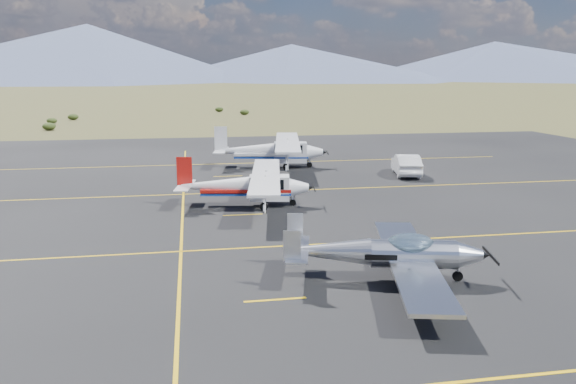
{
  "coord_description": "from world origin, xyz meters",
  "views": [
    {
      "loc": [
        -5.44,
        -19.93,
        7.02
      ],
      "look_at": [
        -1.08,
        5.21,
        1.6
      ],
      "focal_mm": 35.0,
      "sensor_mm": 36.0,
      "label": 1
    }
  ],
  "objects_px": {
    "aircraft_cessna": "(246,185)",
    "aircraft_plain": "(271,150)",
    "sedan": "(406,165)",
    "aircraft_low_wing": "(389,253)"
  },
  "relations": [
    {
      "from": "aircraft_cessna",
      "to": "aircraft_plain",
      "type": "height_order",
      "value": "aircraft_plain"
    },
    {
      "from": "aircraft_plain",
      "to": "sedan",
      "type": "distance_m",
      "value": 10.06
    },
    {
      "from": "aircraft_cessna",
      "to": "aircraft_plain",
      "type": "relative_size",
      "value": 0.86
    },
    {
      "from": "sedan",
      "to": "aircraft_cessna",
      "type": "bearing_deg",
      "value": 44.56
    },
    {
      "from": "aircraft_low_wing",
      "to": "aircraft_cessna",
      "type": "bearing_deg",
      "value": 120.71
    },
    {
      "from": "sedan",
      "to": "aircraft_low_wing",
      "type": "bearing_deg",
      "value": 79.51
    },
    {
      "from": "aircraft_low_wing",
      "to": "aircraft_cessna",
      "type": "relative_size",
      "value": 0.89
    },
    {
      "from": "aircraft_plain",
      "to": "sedan",
      "type": "relative_size",
      "value": 2.75
    },
    {
      "from": "aircraft_cessna",
      "to": "aircraft_plain",
      "type": "xyz_separation_m",
      "value": [
        3.11,
        12.18,
        0.19
      ]
    },
    {
      "from": "aircraft_cessna",
      "to": "aircraft_plain",
      "type": "bearing_deg",
      "value": 84.29
    }
  ]
}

